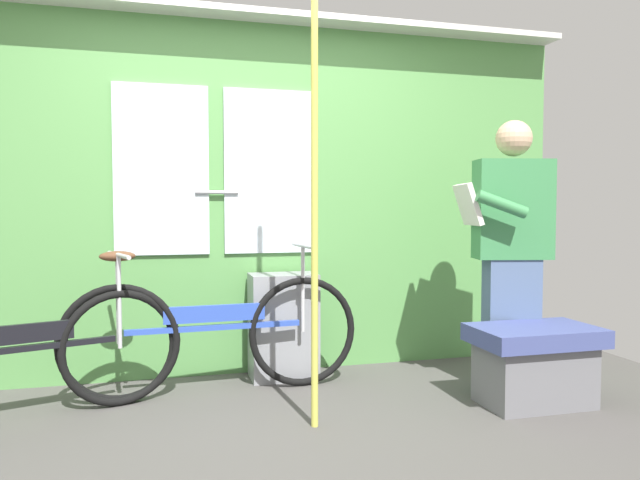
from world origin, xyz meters
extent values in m
cube|color=#474442|center=(0.00, 0.00, -0.02)|extent=(5.58, 3.81, 0.04)
cube|color=#56934C|center=(0.00, 1.10, 1.18)|extent=(4.58, 0.08, 2.36)
cube|color=silver|center=(-0.55, 1.05, 1.37)|extent=(0.60, 0.02, 1.10)
cube|color=silver|center=(0.15, 1.05, 1.37)|extent=(0.60, 0.02, 1.10)
cylinder|color=#B2B2B7|center=(-0.20, 1.03, 1.23)|extent=(0.28, 0.02, 0.02)
cube|color=silver|center=(0.00, 1.00, 2.38)|extent=(4.58, 0.28, 0.04)
torus|color=black|center=(-0.79, 0.57, 0.33)|extent=(0.64, 0.24, 0.66)
cube|color=black|center=(-1.31, 0.40, 0.39)|extent=(0.99, 0.34, 0.03)
cube|color=black|center=(-1.31, 0.40, 0.47)|extent=(0.58, 0.21, 0.10)
cylinder|color=#B7B7BC|center=(-0.79, 0.57, 0.59)|extent=(0.02, 0.02, 0.53)
cylinder|color=#B7B7BC|center=(-0.79, 0.57, 0.86)|extent=(0.16, 0.43, 0.02)
torus|color=black|center=(0.30, 0.67, 0.35)|extent=(0.69, 0.08, 0.69)
torus|color=black|center=(-0.80, 0.62, 0.35)|extent=(0.69, 0.08, 0.69)
cube|color=#2D4CB2|center=(-0.25, 0.65, 0.41)|extent=(1.04, 0.08, 0.03)
cube|color=#2D4CB2|center=(-0.25, 0.65, 0.49)|extent=(0.61, 0.06, 0.10)
cylinder|color=#B7B7BC|center=(-0.80, 0.62, 0.60)|extent=(0.02, 0.02, 0.50)
ellipsoid|color=brown|center=(-0.80, 0.62, 0.85)|extent=(0.20, 0.10, 0.06)
cylinder|color=#B7B7BC|center=(0.30, 0.67, 0.62)|extent=(0.02, 0.02, 0.54)
cylinder|color=#B7B7BC|center=(0.30, 0.67, 0.89)|extent=(0.04, 0.44, 0.02)
cube|color=slate|center=(1.53, 0.29, 0.41)|extent=(0.35, 0.25, 0.81)
cube|color=#387F47|center=(1.53, 0.29, 1.11)|extent=(0.49, 0.30, 0.61)
sphere|color=tan|center=(1.53, 0.29, 1.55)|extent=(0.22, 0.22, 0.22)
cube|color=silver|center=(1.26, 0.35, 1.15)|extent=(0.18, 0.36, 0.26)
cylinder|color=#387F47|center=(1.35, 0.12, 1.15)|extent=(0.31, 0.14, 0.17)
cylinder|color=#387F47|center=(1.44, 0.52, 1.15)|extent=(0.31, 0.14, 0.17)
cube|color=gray|center=(0.21, 0.88, 0.35)|extent=(0.44, 0.28, 0.69)
cylinder|color=#C6C14C|center=(0.19, -0.03, 1.18)|extent=(0.04, 0.04, 2.36)
cube|color=#3D477F|center=(1.49, -0.02, 0.40)|extent=(0.70, 0.44, 0.10)
cube|color=slate|center=(1.49, -0.02, 0.17)|extent=(0.60, 0.36, 0.35)
camera|label=1|loc=(-0.55, -2.93, 1.12)|focal=33.35mm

